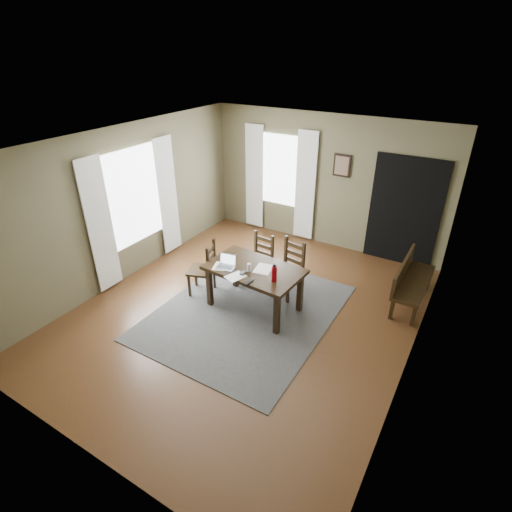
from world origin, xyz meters
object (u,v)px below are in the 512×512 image
Objects in this scene: chair_end at (204,269)px; chair_back_right at (289,269)px; bench at (410,279)px; water_bottle at (274,273)px; dining_table at (254,273)px; chair_back_left at (259,261)px; laptop at (227,264)px.

chair_back_right is (1.25, 0.71, 0.01)m from chair_end.
water_bottle reaches higher than bench.
chair_back_right is (0.28, 0.66, -0.18)m from dining_table.
chair_back_right is at bearing 3.07° from chair_back_left.
bench is (3.07, 1.50, -0.01)m from chair_end.
dining_table is at bearing -60.65° from chair_back_left.
laptop reaches higher than bench.
chair_end reaches higher than dining_table.
chair_back_left is 2.98× the size of laptop.
chair_end is at bearing -138.84° from chair_back_right.
water_bottle is (1.41, -0.12, 0.41)m from chair_end.
chair_end is 0.67m from laptop.
laptop is 0.85m from water_bottle.
water_bottle is (0.84, 0.01, 0.08)m from laptop.
water_bottle reaches higher than chair_back_right.
chair_end is 0.70× the size of bench.
chair_end is at bearing 116.02° from bench.
chair_back_left is 0.95× the size of chair_back_right.
bench is at bearing 22.77° from chair_back_left.
chair_back_right is 1.13m from laptop.
water_bottle reaches higher than chair_back_left.
chair_back_left is 1.22m from water_bottle.
chair_end reaches higher than bench.
chair_back_right is at bearing 101.10° from water_bottle.
dining_table is 1.64× the size of chair_back_left.
dining_table is at bearing -101.91° from chair_back_right.
chair_end is 1.02× the size of chair_back_left.
dining_table is 5.55× the size of water_bottle.
dining_table is 0.77m from chair_back_left.
water_bottle is (0.75, -0.86, 0.42)m from chair_back_left.
water_bottle is (0.45, -0.17, 0.22)m from dining_table.
laptop is (-0.40, -0.18, 0.14)m from dining_table.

